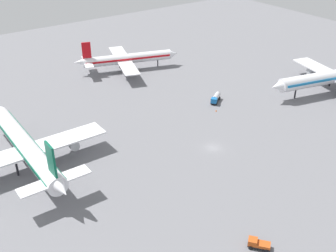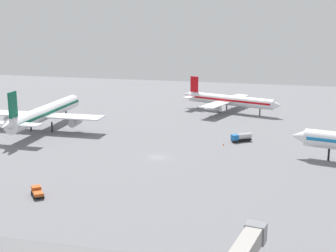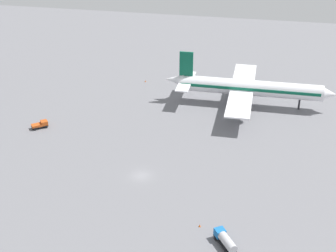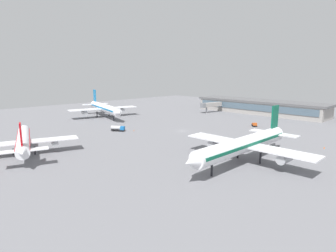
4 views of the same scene
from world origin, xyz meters
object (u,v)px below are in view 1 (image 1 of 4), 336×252
(airplane_distant, at_px, (333,77))
(airplane_at_gate, at_px, (127,59))
(pushback_tractor, at_px, (258,244))
(safety_cone_mid_apron, at_px, (216,111))
(fuel_truck, at_px, (216,98))
(airplane_taxiing, at_px, (26,146))

(airplane_distant, bearing_deg, airplane_at_gate, -37.81)
(pushback_tractor, xyz_separation_m, safety_cone_mid_apron, (33.04, 49.91, -0.67))
(fuel_truck, bearing_deg, airplane_taxiing, -33.78)
(airplane_at_gate, xyz_separation_m, fuel_truck, (9.33, -43.24, -3.29))
(airplane_taxiing, distance_m, fuel_truck, 64.99)
(safety_cone_mid_apron, bearing_deg, airplane_at_gate, 95.47)
(airplane_taxiing, bearing_deg, airplane_distant, -99.62)
(airplane_distant, relative_size, safety_cone_mid_apron, 84.14)
(airplane_distant, xyz_separation_m, safety_cone_mid_apron, (-44.02, 11.83, -5.35))
(pushback_tractor, xyz_separation_m, fuel_truck, (37.69, 55.52, 0.42))
(fuel_truck, bearing_deg, airplane_at_gate, -111.94)
(pushback_tractor, height_order, fuel_truck, fuel_truck)
(airplane_taxiing, relative_size, fuel_truck, 8.18)
(airplane_at_gate, bearing_deg, airplane_distant, -33.07)
(pushback_tractor, distance_m, fuel_truck, 67.10)
(airplane_at_gate, bearing_deg, fuel_truck, -59.65)
(pushback_tractor, bearing_deg, fuel_truck, -72.88)
(airplane_at_gate, relative_size, safety_cone_mid_apron, 68.58)
(airplane_at_gate, xyz_separation_m, pushback_tractor, (-28.36, -98.76, -3.71))
(airplane_distant, relative_size, fuel_truck, 8.04)
(airplane_at_gate, xyz_separation_m, airplane_taxiing, (-55.53, -43.61, 1.02))
(airplane_taxiing, xyz_separation_m, safety_cone_mid_apron, (60.21, -5.23, -5.40))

